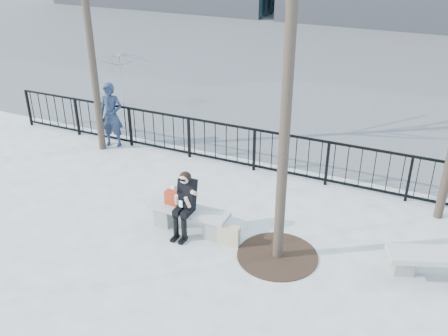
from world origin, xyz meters
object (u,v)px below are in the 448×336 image
at_px(bench_second, 440,263).
at_px(standing_man, 111,115).
at_px(bench_main, 189,217).
at_px(seated_woman, 184,204).

height_order(bench_second, standing_man, standing_man).
xyz_separation_m(bench_main, bench_second, (4.62, 0.44, 0.03)).
distance_m(bench_second, standing_man, 8.80).
height_order(bench_main, standing_man, standing_man).
bearing_deg(standing_man, bench_main, -50.81).
height_order(seated_woman, standing_man, standing_man).
relative_size(bench_main, seated_woman, 1.23).
bearing_deg(seated_woman, standing_man, 142.34).
relative_size(bench_main, standing_man, 0.94).
height_order(bench_main, bench_second, bench_second).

